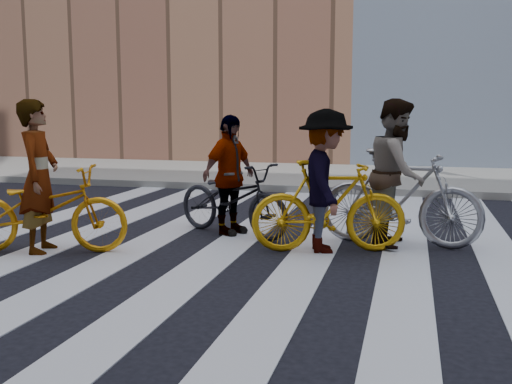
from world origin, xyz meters
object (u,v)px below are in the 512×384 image
at_px(bike_yellow_right, 329,206).
at_px(rider_right, 325,181).
at_px(bike_dark_rear, 233,199).
at_px(rider_left, 39,177).
at_px(bike_silver_mid, 400,198).
at_px(rider_rear, 229,175).
at_px(bike_yellow_left, 44,209).
at_px(rider_mid, 397,173).

bearing_deg(bike_yellow_right, rider_right, 75.17).
xyz_separation_m(bike_dark_rear, rider_left, (-1.99, -1.57, 0.43)).
bearing_deg(bike_silver_mid, bike_dark_rear, 94.11).
bearing_deg(rider_rear, rider_left, 153.72).
height_order(bike_yellow_right, rider_right, rider_right).
bearing_deg(bike_yellow_right, bike_yellow_left, 89.87).
distance_m(bike_yellow_left, rider_right, 3.47).
distance_m(bike_yellow_left, bike_silver_mid, 4.47).
height_order(bike_yellow_left, rider_right, rider_right).
distance_m(bike_silver_mid, rider_rear, 2.34).
relative_size(rider_mid, rider_rear, 1.12).
bearing_deg(rider_left, bike_yellow_right, -89.82).
xyz_separation_m(bike_silver_mid, rider_mid, (-0.05, 0.00, 0.32)).
relative_size(bike_yellow_left, bike_yellow_right, 1.08).
relative_size(bike_yellow_left, rider_rear, 1.22).
bearing_deg(rider_right, bike_dark_rear, 49.06).
bearing_deg(rider_right, bike_silver_mid, -71.78).
bearing_deg(rider_left, rider_right, -89.62).
xyz_separation_m(bike_silver_mid, rider_right, (-0.89, -0.58, 0.26)).
height_order(bike_yellow_right, bike_dark_rear, bike_yellow_right).
bearing_deg(rider_left, bike_yellow_left, -104.32).
relative_size(bike_yellow_right, rider_rear, 1.13).
distance_m(bike_silver_mid, bike_dark_rear, 2.28).
distance_m(bike_yellow_right, rider_right, 0.31).
xyz_separation_m(bike_yellow_left, rider_rear, (1.89, 1.57, 0.30)).
distance_m(rider_left, rider_mid, 4.47).
relative_size(bike_dark_rear, rider_left, 1.04).
xyz_separation_m(bike_yellow_right, rider_rear, (-1.49, 0.68, 0.27)).
distance_m(rider_mid, rider_right, 1.02).
height_order(bike_yellow_right, rider_rear, rider_rear).
bearing_deg(bike_silver_mid, bike_yellow_right, 131.25).
distance_m(bike_silver_mid, rider_mid, 0.32).
relative_size(bike_yellow_right, rider_left, 1.01).
bearing_deg(bike_yellow_left, rider_right, -89.41).
bearing_deg(bike_dark_rear, rider_left, 153.02).
height_order(bike_yellow_left, rider_left, rider_left).
relative_size(rider_right, rider_rear, 1.05).
height_order(bike_yellow_left, rider_rear, rider_rear).
height_order(bike_silver_mid, bike_yellow_right, bike_silver_mid).
relative_size(bike_silver_mid, rider_mid, 1.10).
xyz_separation_m(bike_yellow_left, rider_left, (-0.05, -0.00, 0.40)).
xyz_separation_m(rider_mid, rider_rear, (-2.28, 0.10, -0.10)).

